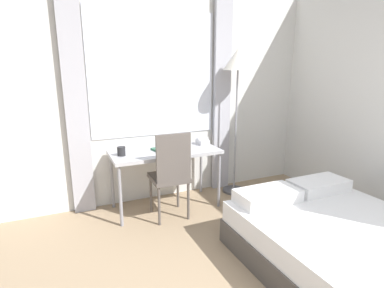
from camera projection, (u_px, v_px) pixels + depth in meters
name	position (u px, v px, depth m)	size (l,w,h in m)	color
wall_back_with_window	(167.00, 94.00, 3.79)	(4.91, 0.13, 2.70)	silver
desk	(165.00, 155.00, 3.56)	(1.28, 0.59, 0.73)	#B2B2B7
desk_chair	(171.00, 172.00, 3.30)	(0.41, 0.41, 1.01)	#59514C
bed	(362.00, 257.00, 2.35)	(1.45, 2.03, 0.55)	#4C4742
standing_lamp	(238.00, 70.00, 3.80)	(0.39, 0.39, 1.93)	#4C4C51
telephone	(203.00, 141.00, 3.84)	(0.14, 0.17, 0.09)	silver
book	(162.00, 149.00, 3.58)	(0.26, 0.20, 0.02)	#33664C
mug	(121.00, 151.00, 3.32)	(0.09, 0.09, 0.10)	#262628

